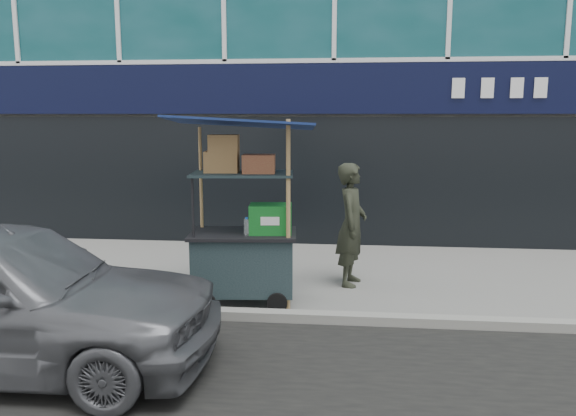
# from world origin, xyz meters

# --- Properties ---
(ground) EXTENTS (80.00, 80.00, 0.00)m
(ground) POSITION_xyz_m (0.00, 0.00, 0.00)
(ground) COLOR slate
(ground) RESTS_ON ground
(curb) EXTENTS (80.00, 0.18, 0.12)m
(curb) POSITION_xyz_m (0.00, -0.20, 0.06)
(curb) COLOR gray
(curb) RESTS_ON ground
(vendor_cart) EXTENTS (1.91, 1.43, 2.44)m
(vendor_cart) POSITION_xyz_m (-1.04, 0.42, 0.85)
(vendor_cart) COLOR black
(vendor_cart) RESTS_ON ground
(vendor_man) EXTENTS (0.53, 0.71, 1.77)m
(vendor_man) POSITION_xyz_m (0.34, 1.38, 0.88)
(vendor_man) COLOR #26291E
(vendor_man) RESTS_ON ground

